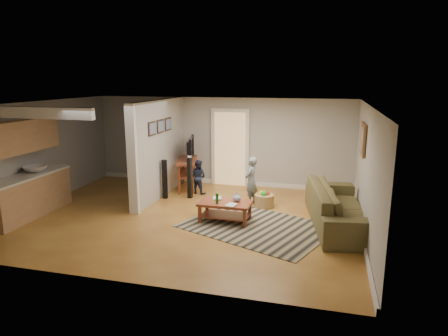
{
  "coord_description": "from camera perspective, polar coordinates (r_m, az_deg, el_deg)",
  "views": [
    {
      "loc": [
        2.95,
        -7.98,
        3.03
      ],
      "look_at": [
        0.8,
        0.31,
        1.1
      ],
      "focal_mm": 32.0,
      "sensor_mm": 36.0,
      "label": 1
    }
  ],
  "objects": [
    {
      "name": "ground",
      "position": [
        9.03,
        -5.45,
        -6.96
      ],
      "size": [
        7.5,
        7.5,
        0.0
      ],
      "primitive_type": "plane",
      "color": "brown",
      "rests_on": "ground"
    },
    {
      "name": "room_shell",
      "position": [
        9.45,
        -10.84,
        2.9
      ],
      "size": [
        7.54,
        6.02,
        2.52
      ],
      "color": "#AEACA7",
      "rests_on": "ground"
    },
    {
      "name": "area_rug",
      "position": [
        8.44,
        4.7,
        -8.32
      ],
      "size": [
        3.45,
        3.03,
        0.01
      ],
      "primitive_type": "cube",
      "rotation": [
        0.0,
        0.0,
        -0.39
      ],
      "color": "black",
      "rests_on": "ground"
    },
    {
      "name": "sofa",
      "position": [
        8.85,
        16.06,
        -7.85
      ],
      "size": [
        1.56,
        2.98,
        0.83
      ],
      "primitive_type": "imported",
      "rotation": [
        0.0,
        0.0,
        1.74
      ],
      "color": "#4A3A25",
      "rests_on": "ground"
    },
    {
      "name": "coffee_table",
      "position": [
        8.62,
        0.27,
        -5.47
      ],
      "size": [
        1.12,
        0.67,
        0.66
      ],
      "rotation": [
        0.0,
        0.0,
        -0.01
      ],
      "color": "maroon",
      "rests_on": "ground"
    },
    {
      "name": "tv_console",
      "position": [
        11.05,
        -5.24,
        0.86
      ],
      "size": [
        0.84,
        1.43,
        1.16
      ],
      "rotation": [
        0.0,
        0.0,
        0.26
      ],
      "color": "maroon",
      "rests_on": "ground"
    },
    {
      "name": "speaker_left",
      "position": [
        10.31,
        -8.47,
        -1.6
      ],
      "size": [
        0.12,
        0.12,
        1.02
      ],
      "primitive_type": "cube",
      "rotation": [
        0.0,
        0.0,
        -0.24
      ],
      "color": "black",
      "rests_on": "ground"
    },
    {
      "name": "speaker_right",
      "position": [
        10.27,
        -4.9,
        -1.46
      ],
      "size": [
        0.12,
        0.12,
        1.05
      ],
      "primitive_type": "cube",
      "rotation": [
        0.0,
        0.0,
        -0.17
      ],
      "color": "black",
      "rests_on": "ground"
    },
    {
      "name": "toy_basket",
      "position": [
        9.66,
        5.76,
        -4.56
      ],
      "size": [
        0.47,
        0.47,
        0.42
      ],
      "color": "olive",
      "rests_on": "ground"
    },
    {
      "name": "child",
      "position": [
        9.91,
        3.85,
        -5.12
      ],
      "size": [
        0.37,
        0.48,
        1.18
      ],
      "primitive_type": "imported",
      "rotation": [
        0.0,
        0.0,
        -1.79
      ],
      "color": "slate",
      "rests_on": "ground"
    },
    {
      "name": "toddler",
      "position": [
        10.79,
        -3.67,
        -3.63
      ],
      "size": [
        0.52,
        0.45,
        0.92
      ],
      "primitive_type": "imported",
      "rotation": [
        0.0,
        0.0,
        2.89
      ],
      "color": "#1C243B",
      "rests_on": "ground"
    }
  ]
}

